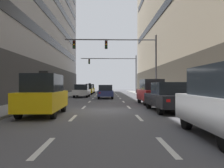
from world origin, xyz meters
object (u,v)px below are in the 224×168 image
object	(u,v)px
car_driving_0	(82,91)
traffic_signal_1	(119,67)
car_parked_1	(168,97)
car_parked_2	(151,92)
taxi_driving_1	(44,95)
taxi_driving_3	(90,89)
taxi_driving_2	(88,90)
car_driving_4	(106,92)
traffic_signal_0	(125,53)

from	to	relation	value
car_driving_0	traffic_signal_1	bearing A→B (deg)	62.80
traffic_signal_1	car_parked_1	bearing A→B (deg)	-86.65
car_parked_2	taxi_driving_1	bearing A→B (deg)	-136.92
car_parked_2	taxi_driving_3	bearing A→B (deg)	105.42
taxi_driving_1	taxi_driving_2	world-z (taller)	taxi_driving_1
taxi_driving_1	car_parked_2	size ratio (longest dim) A/B	1.05
car_driving_4	traffic_signal_0	bearing A→B (deg)	-54.91
car_parked_1	taxi_driving_3	bearing A→B (deg)	102.95
traffic_signal_0	traffic_signal_1	size ratio (longest dim) A/B	0.98
taxi_driving_1	car_parked_1	bearing A→B (deg)	11.86
taxi_driving_2	traffic_signal_0	bearing A→B (deg)	-70.12
taxi_driving_3	traffic_signal_1	bearing A→B (deg)	-39.44
car_driving_0	taxi_driving_2	distance (m)	8.23
car_parked_2	traffic_signal_0	world-z (taller)	traffic_signal_0
traffic_signal_1	taxi_driving_1	bearing A→B (deg)	-101.31
car_driving_4	car_parked_2	distance (m)	8.48
car_driving_4	car_parked_2	world-z (taller)	car_parked_2
car_driving_0	car_parked_2	bearing A→B (deg)	-56.61
traffic_signal_1	car_driving_4	bearing A→B (deg)	-99.94
car_parked_1	traffic_signal_1	world-z (taller)	traffic_signal_1
car_parked_1	car_driving_4	bearing A→B (deg)	106.71
taxi_driving_1	taxi_driving_3	bearing A→B (deg)	90.00
taxi_driving_3	taxi_driving_1	bearing A→B (deg)	-90.00
car_driving_0	car_driving_4	bearing A→B (deg)	-42.08
car_driving_0	taxi_driving_1	size ratio (longest dim) A/B	0.99
car_parked_1	traffic_signal_0	size ratio (longest dim) A/B	0.49
car_parked_1	taxi_driving_2	bearing A→B (deg)	106.08
car_parked_2	traffic_signal_1	distance (m)	20.99
taxi_driving_2	taxi_driving_3	bearing A→B (deg)	91.13
taxi_driving_2	traffic_signal_0	size ratio (longest dim) A/B	0.44
car_driving_0	taxi_driving_2	bearing A→B (deg)	89.95
taxi_driving_2	taxi_driving_3	world-z (taller)	taxi_driving_3
car_parked_2	traffic_signal_1	xyz separation A→B (m)	(-1.50, 20.62, 3.66)
car_parked_1	traffic_signal_0	world-z (taller)	traffic_signal_0
taxi_driving_3	car_driving_4	distance (m)	17.77
car_parked_2	traffic_signal_0	xyz separation A→B (m)	(-1.81, 4.79, 3.84)
car_driving_0	taxi_driving_1	distance (m)	16.78
taxi_driving_3	taxi_driving_2	bearing A→B (deg)	-88.87
taxi_driving_3	car_parked_1	world-z (taller)	taxi_driving_3
car_driving_4	taxi_driving_2	bearing A→B (deg)	105.35
taxi_driving_2	car_parked_1	world-z (taller)	taxi_driving_2
car_driving_4	car_driving_0	bearing A→B (deg)	137.92
taxi_driving_3	traffic_signal_1	size ratio (longest dim) A/B	0.47
car_driving_4	taxi_driving_1	bearing A→B (deg)	-102.57
car_driving_4	traffic_signal_0	distance (m)	5.32
taxi_driving_3	traffic_signal_0	bearing A→B (deg)	-75.88
car_parked_2	taxi_driving_2	bearing A→B (deg)	110.10
traffic_signal_0	taxi_driving_1	bearing A→B (deg)	-114.40
taxi_driving_2	taxi_driving_3	distance (m)	6.53
car_parked_2	traffic_signal_0	distance (m)	6.40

